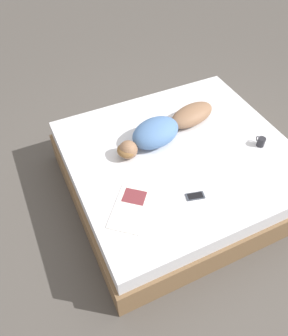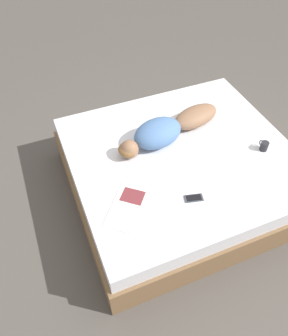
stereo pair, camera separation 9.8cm
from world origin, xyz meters
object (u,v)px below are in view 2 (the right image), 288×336
Objects in this scene: person at (168,129)px; coffee_mug at (264,146)px; open_magazine at (128,207)px; cell_phone at (194,198)px.

coffee_mug is at bearing -136.74° from person.
person is at bearing -5.37° from open_magazine.
coffee_mug is at bearing -44.42° from open_magazine.
coffee_mug reaches higher than open_magazine.
open_magazine is at bearing 90.84° from cell_phone.
cell_phone is (-0.12, -0.53, 0.00)m from open_magazine.
open_magazine and cell_phone have the same top height.
open_magazine is (-0.64, 0.65, -0.10)m from person.
cell_phone is (-0.77, 0.11, -0.10)m from person.
open_magazine is 4.76× the size of coffee_mug.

